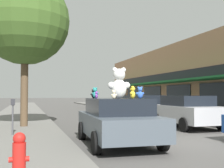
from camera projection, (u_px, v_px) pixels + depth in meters
The scene contains 15 objects.
ground_plane at pixel (186, 143), 9.13m from camera, with size 260.00×260.00×0.00m, color #514F4C.
sidewalk_near at pixel (12, 150), 7.57m from camera, with size 3.46×90.00×0.16m.
plush_art_car at pixel (118, 120), 8.92m from camera, with size 2.25×4.22×1.47m.
teddy_bear_giant at pixel (119, 83), 9.07m from camera, with size 0.75×0.49×1.00m.
teddy_bear_purple at pixel (96, 95), 9.31m from camera, with size 0.14×0.18×0.24m.
teddy_bear_blue at pixel (140, 93), 8.72m from camera, with size 0.28×0.18×0.37m.
teddy_bear_yellow at pixel (133, 93), 8.72m from camera, with size 0.25×0.27×0.38m.
teddy_bear_cream at pixel (114, 94), 7.91m from camera, with size 0.17×0.17×0.26m.
teddy_bear_black at pixel (94, 94), 9.74m from camera, with size 0.23×0.18×0.31m.
teddy_bear_teal at pixel (95, 93), 9.58m from camera, with size 0.24×0.26×0.37m.
parked_car_far_center at pixel (187, 111), 13.38m from camera, with size 2.08×4.10×1.53m.
parked_car_far_right at pixel (143, 106), 18.44m from camera, with size 2.25×4.13×1.55m.
street_tree at pixel (25, 21), 12.85m from camera, with size 4.06×4.06×6.85m.
fire_hydrant at pixel (19, 156), 4.69m from camera, with size 0.33×0.22×0.79m.
parking_meter at pixel (13, 112), 9.88m from camera, with size 0.14×0.10×1.27m.
Camera 1 is at (-5.01, -8.09, 1.59)m, focal length 45.00 mm.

